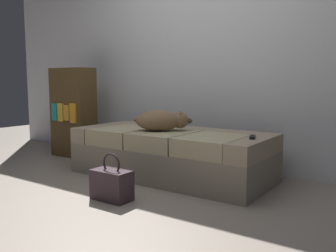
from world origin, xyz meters
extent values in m
plane|color=gray|center=(0.00, 0.00, 0.00)|extent=(10.00, 10.00, 0.00)
cube|color=silver|center=(0.00, 1.70, 1.40)|extent=(6.40, 0.10, 2.80)
cube|color=gray|center=(0.00, 1.03, 0.15)|extent=(1.94, 0.85, 0.30)
cube|color=tan|center=(-0.87, 1.03, 0.38)|extent=(0.20, 0.85, 0.16)
cube|color=tan|center=(0.87, 1.03, 0.38)|extent=(0.20, 0.85, 0.16)
cube|color=tan|center=(0.00, 1.36, 0.38)|extent=(1.54, 0.20, 0.16)
cube|color=tan|center=(-0.51, 0.93, 0.38)|extent=(0.50, 0.63, 0.16)
cube|color=tan|center=(0.00, 0.93, 0.38)|extent=(0.50, 0.63, 0.16)
cube|color=tan|center=(0.51, 0.93, 0.38)|extent=(0.50, 0.63, 0.16)
ellipsoid|color=brown|center=(-0.09, 0.94, 0.56)|extent=(0.50, 0.47, 0.20)
sphere|color=brown|center=(0.08, 1.07, 0.56)|extent=(0.16, 0.16, 0.16)
ellipsoid|color=#4B3927|center=(0.14, 1.12, 0.55)|extent=(0.11, 0.11, 0.06)
cone|color=#4B3927|center=(0.05, 1.11, 0.63)|extent=(0.04, 0.04, 0.05)
cone|color=#4B3927|center=(0.11, 1.04, 0.63)|extent=(0.04, 0.04, 0.05)
ellipsoid|color=brown|center=(-0.27, 0.86, 0.57)|extent=(0.07, 0.18, 0.05)
cube|color=black|center=(0.84, 1.02, 0.47)|extent=(0.09, 0.16, 0.02)
cube|color=#3B2C32|center=(0.02, 0.17, 0.12)|extent=(0.32, 0.18, 0.24)
torus|color=#291F23|center=(0.02, 0.17, 0.29)|extent=(0.18, 0.02, 0.18)
cube|color=#4D381D|center=(-1.58, 1.18, 0.55)|extent=(0.56, 0.28, 1.10)
cube|color=teal|center=(-1.75, 1.03, 0.56)|extent=(0.09, 0.02, 0.21)
cube|color=gold|center=(-1.64, 1.03, 0.56)|extent=(0.09, 0.02, 0.23)
cube|color=orange|center=(-1.52, 1.03, 0.56)|extent=(0.09, 0.02, 0.19)
cube|color=orange|center=(-1.41, 1.03, 0.56)|extent=(0.09, 0.02, 0.23)
camera|label=1|loc=(1.99, -1.89, 0.93)|focal=39.10mm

